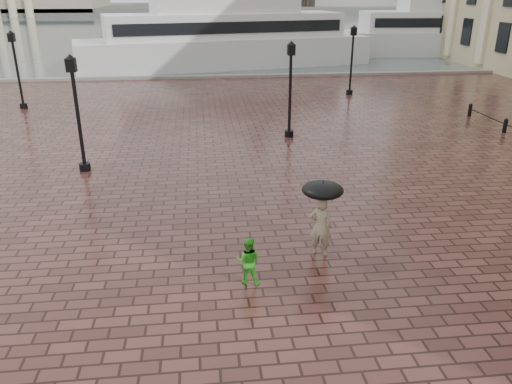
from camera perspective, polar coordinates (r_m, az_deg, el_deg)
ground at (r=11.75m, az=1.17°, el=-12.94°), size 300.00×300.00×0.00m
harbour_water at (r=101.75m, az=-6.05°, el=18.30°), size 240.00×240.00×0.00m
quay_edge at (r=42.09m, az=-4.74°, el=12.90°), size 80.00×0.60×0.30m
far_shore at (r=169.62m, az=-6.45°, el=20.15°), size 300.00×60.00×2.00m
street_lamps at (r=27.38m, az=-6.96°, el=12.73°), size 21.44×14.44×4.40m
adult_pedestrian at (r=13.55m, az=7.40°, el=-3.92°), size 0.71×0.58×1.68m
child_pedestrian at (r=12.27m, az=-0.91°, el=-7.87°), size 0.69×0.59×1.23m
ferry_near at (r=48.14m, az=-3.50°, el=17.27°), size 27.56×12.11×8.79m
ferry_far at (r=61.37m, az=21.92°, el=16.76°), size 26.06×8.25×8.41m
umbrella at (r=13.12m, az=7.63°, el=0.23°), size 1.10×1.10×1.14m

